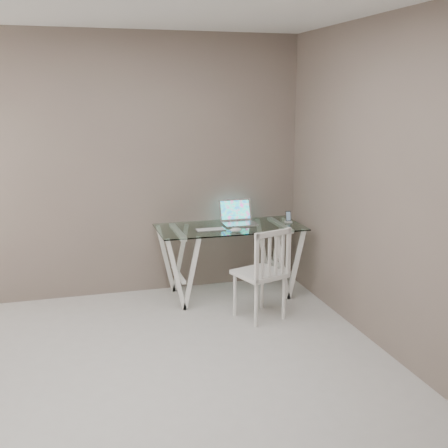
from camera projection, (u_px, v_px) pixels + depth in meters
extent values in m
plane|color=#B8B5B0|center=(149.00, 400.00, 3.92)|extent=(4.50, 4.50, 0.00)
cube|color=#716258|center=(112.00, 167.00, 5.71)|extent=(4.00, 0.02, 2.70)
cube|color=#716258|center=(258.00, 376.00, 1.50)|extent=(4.00, 0.02, 2.70)
cube|color=#716258|center=(413.00, 195.00, 4.14)|extent=(0.02, 4.50, 2.70)
cube|color=silver|center=(230.00, 227.00, 5.78)|extent=(1.50, 0.70, 0.01)
cube|color=white|center=(178.00, 266.00, 5.72)|extent=(0.24, 0.62, 0.72)
cube|color=white|center=(279.00, 258.00, 6.02)|extent=(0.24, 0.62, 0.72)
cube|color=silver|center=(260.00, 274.00, 5.26)|extent=(0.52, 0.52, 0.04)
cylinder|color=silver|center=(256.00, 305.00, 5.09)|extent=(0.03, 0.03, 0.42)
cylinder|color=silver|center=(284.00, 298.00, 5.27)|extent=(0.03, 0.03, 0.42)
cylinder|color=silver|center=(235.00, 295.00, 5.36)|extent=(0.03, 0.03, 0.42)
cylinder|color=silver|center=(262.00, 288.00, 5.54)|extent=(0.03, 0.03, 0.42)
cube|color=silver|center=(273.00, 255.00, 5.06)|extent=(0.40, 0.16, 0.46)
cube|color=silver|center=(240.00, 224.00, 5.87)|extent=(0.35, 0.24, 0.02)
cube|color=#19D899|center=(235.00, 210.00, 6.00)|extent=(0.35, 0.09, 0.22)
cube|color=silver|center=(210.00, 230.00, 5.63)|extent=(0.30, 0.13, 0.01)
ellipsoid|color=white|center=(236.00, 230.00, 5.56)|extent=(0.12, 0.07, 0.04)
cube|color=white|center=(288.00, 222.00, 5.96)|extent=(0.06, 0.06, 0.01)
cube|color=black|center=(288.00, 216.00, 5.96)|extent=(0.05, 0.03, 0.11)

